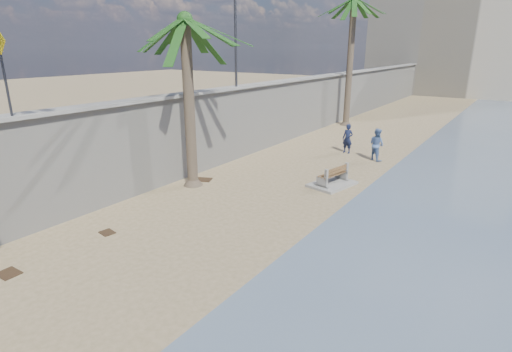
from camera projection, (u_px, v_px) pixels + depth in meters
The scene contains 14 objects.
ground_plane at pixel (87, 319), 8.39m from camera, with size 140.00×140.00×0.00m, color #957E5B.
seawall at pixel (309, 106), 26.33m from camera, with size 0.45×70.00×3.50m, color gray.
wall_cap at pixel (310, 78), 25.77m from camera, with size 0.80×70.00×0.12m, color gray.
end_building at pixel (457, 33), 48.07m from camera, with size 18.00×12.00×14.00m, color #B7AA93.
bench_far at pixel (332, 177), 16.37m from camera, with size 1.67×2.14×0.80m.
palm_mid at pixel (185, 22), 14.57m from camera, with size 5.00×5.00×7.30m.
palm_back at pixel (354, 1), 26.61m from camera, with size 5.00×5.00×9.39m.
pedestrian_sign at pixel (1, 58), 10.67m from camera, with size 0.78×0.07×2.40m.
streetlight at pixel (235, 20), 18.49m from camera, with size 0.28×0.28×5.12m.
person_a at pixel (348, 137), 21.27m from camera, with size 0.64×0.44×1.79m, color #141B38.
person_b at pixel (377, 143), 19.85m from camera, with size 0.87×0.67×1.80m, color #4E6AA1.
debris_b at pixel (9, 273), 10.04m from camera, with size 0.55×0.44×0.03m, color #382616.
debris_c at pixel (203, 180), 17.14m from camera, with size 0.67×0.53×0.03m, color #382616.
debris_d at pixel (107, 232), 12.26m from camera, with size 0.45×0.36×0.03m, color #382616.
Camera 1 is at (6.92, -3.80, 5.45)m, focal length 28.00 mm.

